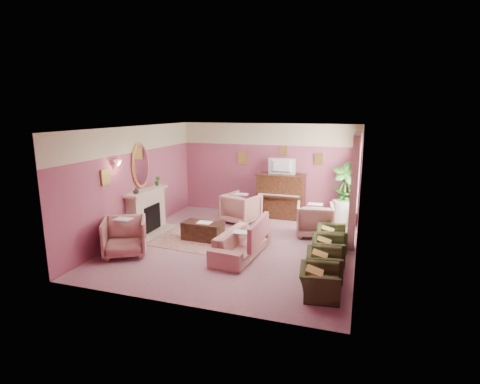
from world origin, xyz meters
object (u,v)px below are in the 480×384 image
(olive_chair_a, at_px, (320,278))
(olive_chair_d, at_px, (331,234))
(sofa, at_px, (241,239))
(side_table, at_px, (341,212))
(floral_armchair_right, at_px, (315,218))
(floral_armchair_front, at_px, (124,235))
(olive_chair_c, at_px, (328,246))
(olive_chair_b, at_px, (324,260))
(piano, at_px, (281,196))
(floral_armchair_left, at_px, (241,207))
(coffee_table, at_px, (203,231))
(television, at_px, (281,165))

(olive_chair_a, height_order, olive_chair_d, same)
(sofa, bearing_deg, side_table, 57.16)
(floral_armchair_right, distance_m, floral_armchair_front, 4.70)
(floral_armchair_right, distance_m, olive_chair_c, 1.69)
(olive_chair_b, xyz_separation_m, olive_chair_d, (0.00, 1.64, 0.00))
(piano, height_order, olive_chair_a, piano)
(floral_armchair_left, xyz_separation_m, side_table, (2.76, 0.70, -0.12))
(floral_armchair_front, distance_m, side_table, 5.92)
(floral_armchair_left, height_order, floral_armchair_right, same)
(olive_chair_d, bearing_deg, olive_chair_b, -90.00)
(sofa, bearing_deg, piano, 86.61)
(olive_chair_b, bearing_deg, floral_armchair_right, 101.49)
(piano, relative_size, olive_chair_a, 1.76)
(floral_armchair_left, height_order, olive_chair_b, floral_armchair_left)
(floral_armchair_left, xyz_separation_m, olive_chair_c, (2.65, -2.12, -0.13))
(olive_chair_b, xyz_separation_m, side_table, (0.11, 3.63, 0.01))
(coffee_table, height_order, olive_chair_b, olive_chair_b)
(coffee_table, distance_m, floral_armchair_front, 1.94)
(sofa, relative_size, olive_chair_d, 2.39)
(sofa, bearing_deg, floral_armchair_front, -162.38)
(side_table, bearing_deg, olive_chair_c, -92.32)
(olive_chair_a, xyz_separation_m, olive_chair_d, (0.00, 2.46, 0.00))
(floral_armchair_front, height_order, olive_chair_b, floral_armchair_front)
(piano, distance_m, sofa, 3.29)
(olive_chair_d, relative_size, side_table, 1.14)
(sofa, xyz_separation_m, olive_chair_d, (1.88, 1.09, -0.04))
(television, xyz_separation_m, side_table, (1.80, -0.14, -1.25))
(piano, relative_size, floral_armchair_right, 1.49)
(coffee_table, bearing_deg, olive_chair_a, -33.35)
(coffee_table, xyz_separation_m, side_table, (3.22, 2.41, 0.12))
(piano, bearing_deg, floral_armchair_front, -123.39)
(sofa, xyz_separation_m, floral_armchair_left, (-0.77, 2.39, 0.09))
(piano, relative_size, olive_chair_d, 1.76)
(floral_armchair_right, distance_m, olive_chair_a, 3.29)
(floral_armchair_left, bearing_deg, side_table, 14.12)
(floral_armchair_right, bearing_deg, sofa, -126.35)
(sofa, xyz_separation_m, floral_armchair_front, (-2.49, -0.79, 0.09))
(floral_armchair_front, bearing_deg, television, 56.28)
(olive_chair_c, bearing_deg, sofa, -171.77)
(piano, relative_size, floral_armchair_left, 1.49)
(coffee_table, bearing_deg, olive_chair_c, -7.45)
(television, bearing_deg, floral_armchair_left, -139.09)
(piano, xyz_separation_m, floral_armchair_left, (-0.97, -0.89, -0.18))
(floral_armchair_left, relative_size, olive_chair_a, 1.18)
(piano, height_order, coffee_table, piano)
(coffee_table, height_order, floral_armchair_front, floral_armchair_front)
(side_table, bearing_deg, television, 175.45)
(coffee_table, distance_m, olive_chair_b, 3.35)
(side_table, bearing_deg, floral_armchair_right, -116.76)
(olive_chair_c, bearing_deg, side_table, 87.68)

